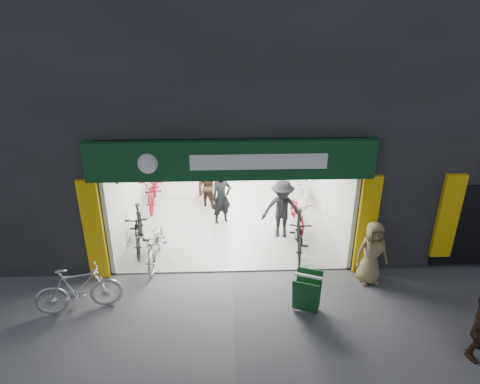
{
  "coord_description": "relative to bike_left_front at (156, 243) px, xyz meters",
  "views": [
    {
      "loc": [
        -0.15,
        -8.94,
        6.32
      ],
      "look_at": [
        0.26,
        1.5,
        1.53
      ],
      "focal_mm": 32.0,
      "sensor_mm": 36.0,
      "label": 1
    }
  ],
  "objects": [
    {
      "name": "bike_left_front",
      "position": [
        0.0,
        0.0,
        0.0
      ],
      "size": [
        0.73,
        1.99,
        1.03
      ],
      "primitive_type": "imported",
      "rotation": [
        0.0,
        0.0,
        -0.02
      ],
      "color": "#A4A4A8",
      "rests_on": "ground"
    },
    {
      "name": "pedestrian_near",
      "position": [
        5.25,
        -1.09,
        0.29
      ],
      "size": [
        0.84,
        0.6,
        1.61
      ],
      "primitive_type": "imported",
      "rotation": [
        0.0,
        0.0,
        0.12
      ],
      "color": "olive",
      "rests_on": "ground"
    },
    {
      "name": "bike_left_midback",
      "position": [
        -0.55,
        3.28,
        0.03
      ],
      "size": [
        0.85,
        2.11,
        1.09
      ],
      "primitive_type": "imported",
      "rotation": [
        0.0,
        0.0,
        0.07
      ],
      "color": "maroon",
      "rests_on": "ground"
    },
    {
      "name": "bike_right_back",
      "position": [
        4.45,
        3.5,
        0.06
      ],
      "size": [
        0.59,
        1.93,
        1.15
      ],
      "primitive_type": "imported",
      "rotation": [
        0.0,
        0.0,
        -0.02
      ],
      "color": "silver",
      "rests_on": "ground"
    },
    {
      "name": "customer_d",
      "position": [
        1.11,
        3.92,
        0.43
      ],
      "size": [
        1.18,
        0.68,
        1.89
      ],
      "primitive_type": "imported",
      "rotation": [
        0.0,
        0.0,
        2.93
      ],
      "color": "#7F654A",
      "rests_on": "ground"
    },
    {
      "name": "bike_left_back",
      "position": [
        -0.53,
        4.97,
        -0.02
      ],
      "size": [
        0.71,
        1.71,
        1.0
      ],
      "primitive_type": "imported",
      "rotation": [
        0.0,
        0.0,
        -0.15
      ],
      "color": "#BABBBF",
      "rests_on": "ground"
    },
    {
      "name": "bike_left_midfront",
      "position": [
        -0.55,
        0.63,
        0.07
      ],
      "size": [
        0.8,
        2.02,
        1.18
      ],
      "primitive_type": "imported",
      "rotation": [
        0.0,
        0.0,
        0.13
      ],
      "color": "black",
      "rests_on": "ground"
    },
    {
      "name": "customer_b",
      "position": [
        1.27,
        3.18,
        0.24
      ],
      "size": [
        0.93,
        0.88,
        1.51
      ],
      "primitive_type": "imported",
      "rotation": [
        0.0,
        0.0,
        2.56
      ],
      "color": "#342517",
      "rests_on": "ground"
    },
    {
      "name": "bike_right_mid",
      "position": [
        3.96,
        1.75,
        -0.07
      ],
      "size": [
        0.67,
        1.72,
        0.89
      ],
      "primitive_type": "imported",
      "rotation": [
        0.0,
        0.0,
        0.05
      ],
      "color": "maroon",
      "rests_on": "ground"
    },
    {
      "name": "sandwich_board",
      "position": [
        3.55,
        -2.07,
        -0.03
      ],
      "size": [
        0.74,
        0.75,
        0.88
      ],
      "rotation": [
        0.0,
        0.0,
        -0.37
      ],
      "color": "#10411C",
      "rests_on": "ground"
    },
    {
      "name": "ground",
      "position": [
        1.95,
        -0.6,
        -0.52
      ],
      "size": [
        60.0,
        60.0,
        0.0
      ],
      "primitive_type": "plane",
      "color": "#56565B",
      "rests_on": "ground"
    },
    {
      "name": "customer_a",
      "position": [
        1.69,
        1.99,
        0.34
      ],
      "size": [
        0.74,
        0.64,
        1.71
      ],
      "primitive_type": "imported",
      "rotation": [
        0.0,
        0.0,
        0.46
      ],
      "color": "black",
      "rests_on": "ground"
    },
    {
      "name": "parked_bike",
      "position": [
        -1.4,
        -1.89,
        0.04
      ],
      "size": [
        1.92,
        0.93,
        1.11
      ],
      "primitive_type": "imported",
      "rotation": [
        0.0,
        0.0,
        1.8
      ],
      "color": "#AFAFB4",
      "rests_on": "ground"
    },
    {
      "name": "customer_c",
      "position": [
        3.39,
        1.06,
        0.37
      ],
      "size": [
        1.21,
        0.78,
        1.77
      ],
      "primitive_type": "imported",
      "rotation": [
        0.0,
        0.0,
        -0.11
      ],
      "color": "black",
      "rests_on": "ground"
    },
    {
      "name": "bike_right_front",
      "position": [
        3.75,
        0.23,
        0.06
      ],
      "size": [
        0.78,
        1.97,
        1.15
      ],
      "primitive_type": "imported",
      "rotation": [
        0.0,
        0.0,
        -0.13
      ],
      "color": "black",
      "rests_on": "ground"
    },
    {
      "name": "building",
      "position": [
        2.86,
        4.39,
        3.8
      ],
      "size": [
        17.0,
        10.27,
        8.0
      ],
      "color": "#232326",
      "rests_on": "ground"
    }
  ]
}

